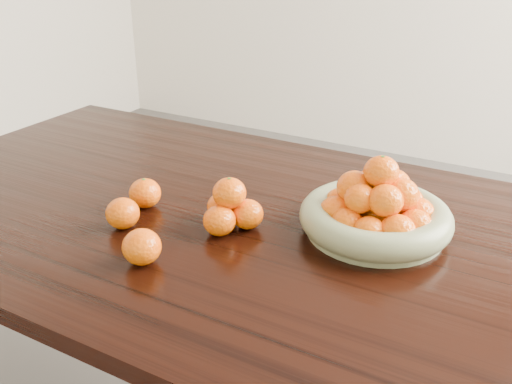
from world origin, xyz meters
The scene contains 6 objects.
dining_table centered at (0.00, 0.00, 0.66)m, with size 2.00×1.00×0.75m.
fruit_bowl centered at (0.23, 0.07, 0.80)m, with size 0.32×0.32×0.17m.
orange_pyramid centered at (-0.05, -0.06, 0.80)m, with size 0.14×0.13×0.12m.
loose_orange_0 centered at (-0.28, -0.07, 0.78)m, with size 0.07×0.07×0.07m, color #DC5C06.
loose_orange_1 centered at (-0.25, -0.17, 0.78)m, with size 0.07×0.07×0.07m, color #DC5C06.
loose_orange_2 centered at (-0.12, -0.26, 0.79)m, with size 0.08×0.08×0.07m, color #DC5C06.
Camera 1 is at (0.53, -0.99, 1.35)m, focal length 40.00 mm.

